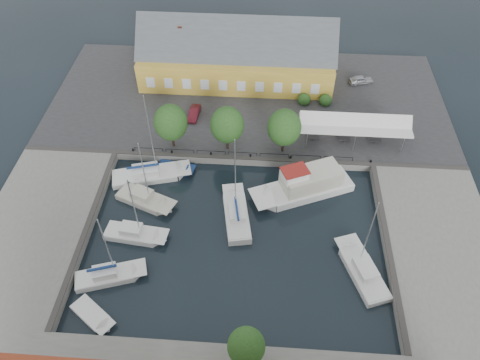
# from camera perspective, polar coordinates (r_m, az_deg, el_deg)

# --- Properties ---
(ground) EXTENTS (140.00, 140.00, 0.00)m
(ground) POSITION_cam_1_polar(r_m,az_deg,el_deg) (52.70, -0.45, -5.84)
(ground) COLOR black
(ground) RESTS_ON ground
(north_quay) EXTENTS (56.00, 26.00, 1.00)m
(north_quay) POSITION_cam_1_polar(r_m,az_deg,el_deg) (68.93, 0.99, 9.65)
(north_quay) COLOR #2D2D30
(north_quay) RESTS_ON ground
(west_quay) EXTENTS (12.00, 24.00, 1.00)m
(west_quay) POSITION_cam_1_polar(r_m,az_deg,el_deg) (56.67, -23.50, -5.43)
(west_quay) COLOR slate
(west_quay) RESTS_ON ground
(east_quay) EXTENTS (12.00, 24.00, 1.00)m
(east_quay) POSITION_cam_1_polar(r_m,az_deg,el_deg) (54.58, 23.32, -7.95)
(east_quay) COLOR slate
(east_quay) RESTS_ON ground
(quay_edge_fittings) EXTENTS (56.00, 24.72, 0.40)m
(quay_edge_fittings) POSITION_cam_1_polar(r_m,az_deg,el_deg) (54.95, -0.07, -1.26)
(quay_edge_fittings) COLOR #383533
(quay_edge_fittings) RESTS_ON north_quay
(warehouse) EXTENTS (28.56, 14.00, 9.55)m
(warehouse) POSITION_cam_1_polar(r_m,az_deg,el_deg) (71.31, -0.88, 14.84)
(warehouse) COLOR gold
(warehouse) RESTS_ON north_quay
(tent_canopy) EXTENTS (14.00, 4.00, 2.83)m
(tent_canopy) POSITION_cam_1_polar(r_m,az_deg,el_deg) (61.27, 13.83, 6.50)
(tent_canopy) COLOR silver
(tent_canopy) RESTS_ON north_quay
(quay_trees) EXTENTS (18.20, 4.20, 6.30)m
(quay_trees) POSITION_cam_1_polar(r_m,az_deg,el_deg) (57.70, -1.58, 6.73)
(quay_trees) COLOR black
(quay_trees) RESTS_ON north_quay
(car_silver) EXTENTS (3.87, 2.31, 1.23)m
(car_silver) POSITION_cam_1_polar(r_m,az_deg,el_deg) (73.51, 14.54, 11.75)
(car_silver) COLOR #B2B4BA
(car_silver) RESTS_ON north_quay
(car_red) EXTENTS (1.54, 3.71, 1.19)m
(car_red) POSITION_cam_1_polar(r_m,az_deg,el_deg) (65.12, -5.61, 8.11)
(car_red) COLOR #50121C
(car_red) RESTS_ON north_quay
(center_sailboat) EXTENTS (3.98, 8.73, 11.73)m
(center_sailboat) POSITION_cam_1_polar(r_m,az_deg,el_deg) (53.34, -0.44, -4.35)
(center_sailboat) COLOR white
(center_sailboat) RESTS_ON ground
(trawler) EXTENTS (12.74, 8.27, 5.00)m
(trawler) POSITION_cam_1_polar(r_m,az_deg,el_deg) (56.04, 8.00, -0.71)
(trawler) COLOR white
(trawler) RESTS_ON ground
(east_boat_c) EXTENTS (5.32, 8.65, 10.71)m
(east_boat_c) POSITION_cam_1_polar(r_m,az_deg,el_deg) (50.68, 14.68, -10.72)
(east_boat_c) COLOR white
(east_boat_c) RESTS_ON ground
(west_boat_a) EXTENTS (10.00, 5.20, 12.72)m
(west_boat_a) POSITION_cam_1_polar(r_m,az_deg,el_deg) (58.82, -10.96, 0.57)
(west_boat_a) COLOR white
(west_boat_a) RESTS_ON ground
(west_boat_b) EXTENTS (7.58, 5.04, 10.09)m
(west_boat_b) POSITION_cam_1_polar(r_m,az_deg,el_deg) (56.12, -11.50, -2.41)
(west_boat_b) COLOR beige
(west_boat_b) RESTS_ON ground
(west_boat_c) EXTENTS (7.26, 3.02, 9.75)m
(west_boat_c) POSITION_cam_1_polar(r_m,az_deg,el_deg) (53.05, -12.68, -6.53)
(west_boat_c) COLOR white
(west_boat_c) RESTS_ON ground
(west_boat_d) EXTENTS (7.48, 4.26, 9.89)m
(west_boat_d) POSITION_cam_1_polar(r_m,az_deg,el_deg) (50.54, -15.63, -11.25)
(west_boat_d) COLOR white
(west_boat_d) RESTS_ON ground
(launch_sw) EXTENTS (5.00, 4.34, 0.98)m
(launch_sw) POSITION_cam_1_polar(r_m,az_deg,el_deg) (48.88, -17.51, -15.51)
(launch_sw) COLOR white
(launch_sw) RESTS_ON ground
(launch_nw) EXTENTS (4.92, 2.61, 0.88)m
(launch_nw) POSITION_cam_1_polar(r_m,az_deg,el_deg) (59.33, -7.84, 1.33)
(launch_nw) COLOR navy
(launch_nw) RESTS_ON ground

